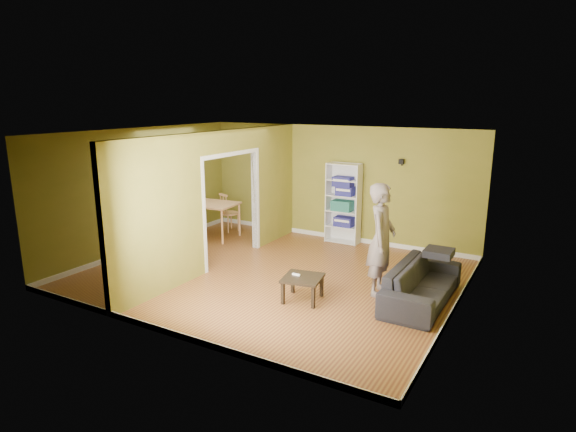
{
  "coord_description": "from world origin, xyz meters",
  "views": [
    {
      "loc": [
        4.42,
        -7.16,
        3.17
      ],
      "look_at": [
        0.2,
        0.2,
        1.1
      ],
      "focal_mm": 30.0,
      "sensor_mm": 36.0,
      "label": 1
    }
  ],
  "objects_px": {
    "coffee_table": "(303,280)",
    "person": "(382,230)",
    "sofa": "(422,278)",
    "chair_far": "(229,212)",
    "dining_table": "(208,206)",
    "bookshelf": "(344,203)",
    "chair_left": "(186,211)",
    "chair_near": "(194,223)"
  },
  "relations": [
    {
      "from": "sofa",
      "to": "coffee_table",
      "type": "bearing_deg",
      "value": 118.99
    },
    {
      "from": "sofa",
      "to": "chair_near",
      "type": "relative_size",
      "value": 2.2
    },
    {
      "from": "dining_table",
      "to": "chair_left",
      "type": "relative_size",
      "value": 1.24
    },
    {
      "from": "coffee_table",
      "to": "person",
      "type": "bearing_deg",
      "value": 42.88
    },
    {
      "from": "person",
      "to": "chair_far",
      "type": "height_order",
      "value": "person"
    },
    {
      "from": "dining_table",
      "to": "chair_far",
      "type": "distance_m",
      "value": 0.73
    },
    {
      "from": "person",
      "to": "chair_left",
      "type": "xyz_separation_m",
      "value": [
        -5.36,
        1.32,
        -0.57
      ]
    },
    {
      "from": "coffee_table",
      "to": "dining_table",
      "type": "xyz_separation_m",
      "value": [
        -3.65,
        2.17,
        0.4
      ]
    },
    {
      "from": "person",
      "to": "chair_left",
      "type": "height_order",
      "value": "person"
    },
    {
      "from": "coffee_table",
      "to": "dining_table",
      "type": "relative_size",
      "value": 0.46
    },
    {
      "from": "coffee_table",
      "to": "chair_near",
      "type": "height_order",
      "value": "chair_near"
    },
    {
      "from": "chair_left",
      "to": "chair_near",
      "type": "distance_m",
      "value": 0.99
    },
    {
      "from": "sofa",
      "to": "bookshelf",
      "type": "relative_size",
      "value": 1.16
    },
    {
      "from": "dining_table",
      "to": "chair_left",
      "type": "height_order",
      "value": "chair_left"
    },
    {
      "from": "dining_table",
      "to": "sofa",
      "type": "bearing_deg",
      "value": -13.25
    },
    {
      "from": "person",
      "to": "dining_table",
      "type": "relative_size",
      "value": 1.67
    },
    {
      "from": "coffee_table",
      "to": "dining_table",
      "type": "bearing_deg",
      "value": 149.33
    },
    {
      "from": "person",
      "to": "coffee_table",
      "type": "height_order",
      "value": "person"
    },
    {
      "from": "sofa",
      "to": "chair_far",
      "type": "relative_size",
      "value": 2.21
    },
    {
      "from": "coffee_table",
      "to": "chair_left",
      "type": "xyz_separation_m",
      "value": [
        -4.39,
        2.22,
        0.19
      ]
    },
    {
      "from": "bookshelf",
      "to": "chair_left",
      "type": "xyz_separation_m",
      "value": [
        -3.64,
        -1.14,
        -0.37
      ]
    },
    {
      "from": "sofa",
      "to": "dining_table",
      "type": "bearing_deg",
      "value": 77.2
    },
    {
      "from": "sofa",
      "to": "chair_near",
      "type": "xyz_separation_m",
      "value": [
        -5.3,
        0.69,
        0.08
      ]
    },
    {
      "from": "chair_near",
      "to": "chair_left",
      "type": "bearing_deg",
      "value": 141.69
    },
    {
      "from": "chair_left",
      "to": "person",
      "type": "bearing_deg",
      "value": 66.74
    },
    {
      "from": "sofa",
      "to": "person",
      "type": "bearing_deg",
      "value": 91.06
    },
    {
      "from": "bookshelf",
      "to": "coffee_table",
      "type": "height_order",
      "value": "bookshelf"
    },
    {
      "from": "bookshelf",
      "to": "chair_near",
      "type": "relative_size",
      "value": 1.89
    },
    {
      "from": "person",
      "to": "chair_left",
      "type": "bearing_deg",
      "value": 68.89
    },
    {
      "from": "bookshelf",
      "to": "chair_far",
      "type": "bearing_deg",
      "value": -169.44
    },
    {
      "from": "person",
      "to": "coffee_table",
      "type": "xyz_separation_m",
      "value": [
        -0.97,
        -0.9,
        -0.76
      ]
    },
    {
      "from": "person",
      "to": "coffee_table",
      "type": "distance_m",
      "value": 1.53
    },
    {
      "from": "sofa",
      "to": "chair_left",
      "type": "xyz_separation_m",
      "value": [
        -6.07,
        1.31,
        0.13
      ]
    },
    {
      "from": "chair_far",
      "to": "dining_table",
      "type": "bearing_deg",
      "value": 100.43
    },
    {
      "from": "coffee_table",
      "to": "chair_near",
      "type": "xyz_separation_m",
      "value": [
        -3.62,
        1.6,
        0.14
      ]
    },
    {
      "from": "chair_near",
      "to": "bookshelf",
      "type": "bearing_deg",
      "value": 32.22
    },
    {
      "from": "dining_table",
      "to": "chair_near",
      "type": "bearing_deg",
      "value": -86.43
    },
    {
      "from": "sofa",
      "to": "chair_left",
      "type": "relative_size",
      "value": 1.99
    },
    {
      "from": "bookshelf",
      "to": "coffee_table",
      "type": "xyz_separation_m",
      "value": [
        0.75,
        -3.36,
        -0.56
      ]
    },
    {
      "from": "coffee_table",
      "to": "chair_near",
      "type": "bearing_deg",
      "value": 156.18
    },
    {
      "from": "sofa",
      "to": "bookshelf",
      "type": "xyz_separation_m",
      "value": [
        -2.42,
        2.45,
        0.5
      ]
    },
    {
      "from": "sofa",
      "to": "person",
      "type": "height_order",
      "value": "person"
    }
  ]
}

